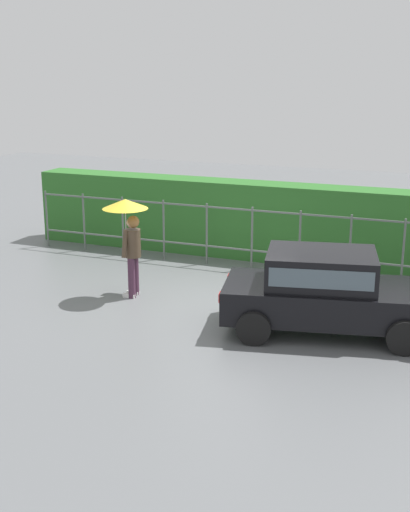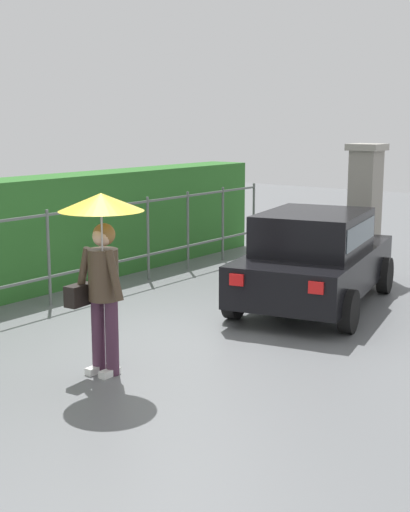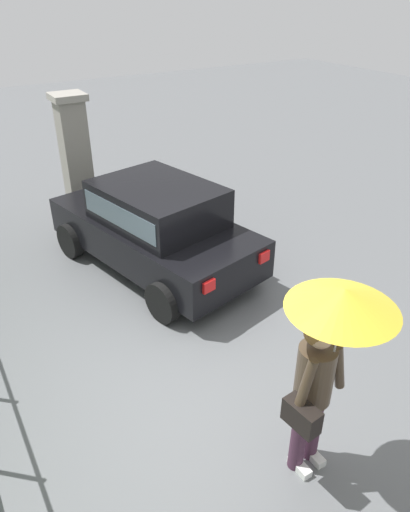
# 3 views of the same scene
# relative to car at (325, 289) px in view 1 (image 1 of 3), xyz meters

# --- Properties ---
(ground_plane) EXTENTS (40.00, 40.00, 0.00)m
(ground_plane) POSITION_rel_car_xyz_m (-2.23, 0.77, -0.80)
(ground_plane) COLOR slate
(car) EXTENTS (3.97, 2.47, 1.48)m
(car) POSITION_rel_car_xyz_m (0.00, 0.00, 0.00)
(car) COLOR black
(car) RESTS_ON ground
(pedestrian) EXTENTS (0.93, 0.93, 2.07)m
(pedestrian) POSITION_rel_car_xyz_m (-4.15, 0.40, 0.70)
(pedestrian) COLOR #47283D
(pedestrian) RESTS_ON ground
(fence_section) EXTENTS (11.55, 0.05, 1.50)m
(fence_section) POSITION_rel_car_xyz_m (-2.45, 3.29, 0.02)
(fence_section) COLOR #59605B
(fence_section) RESTS_ON ground
(hedge_row) EXTENTS (12.50, 0.90, 1.90)m
(hedge_row) POSITION_rel_car_xyz_m (-2.45, 4.31, 0.15)
(hedge_row) COLOR #2D6B28
(hedge_row) RESTS_ON ground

